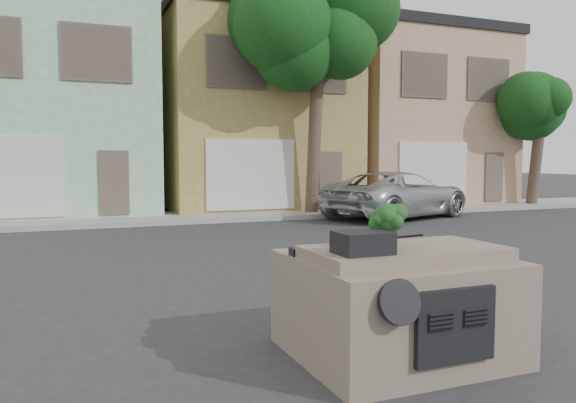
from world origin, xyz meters
TOP-DOWN VIEW (x-y plane):
  - ground_plane at (0.00, 0.00)m, footprint 120.00×120.00m
  - sidewalk at (0.00, 10.50)m, footprint 40.00×3.00m
  - townhouse_mint at (-3.50, 14.50)m, footprint 7.20×8.20m
  - townhouse_tan at (4.00, 14.50)m, footprint 7.20×8.20m
  - townhouse_beige at (11.50, 14.50)m, footprint 7.20×8.20m
  - silver_pickup at (7.41, 8.28)m, footprint 6.20×4.44m
  - tree_near at (5.00, 9.80)m, footprint 4.40×4.00m
  - tree_far at (15.00, 9.80)m, footprint 3.20×3.00m
  - car_dashboard at (0.00, -3.00)m, footprint 2.00×1.80m
  - instrument_hump at (-0.58, -3.35)m, footprint 0.48×0.38m
  - wiper_arm at (0.28, -2.62)m, footprint 0.69×0.15m
  - broccoli at (-0.19, -3.15)m, footprint 0.51×0.51m

SIDE VIEW (x-z plane):
  - ground_plane at x=0.00m, z-range 0.00..0.00m
  - silver_pickup at x=7.41m, z-range -0.78..0.78m
  - sidewalk at x=0.00m, z-range 0.00..0.15m
  - car_dashboard at x=0.00m, z-range 0.00..1.12m
  - wiper_arm at x=0.28m, z-range 1.12..1.14m
  - instrument_hump at x=-0.58m, z-range 1.12..1.32m
  - broccoli at x=-0.19m, z-range 1.12..1.56m
  - tree_far at x=15.00m, z-range 0.00..6.00m
  - townhouse_mint at x=-3.50m, z-range 0.00..7.55m
  - townhouse_tan at x=4.00m, z-range 0.00..7.55m
  - townhouse_beige at x=11.50m, z-range 0.00..7.55m
  - tree_near at x=5.00m, z-range 0.00..8.50m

